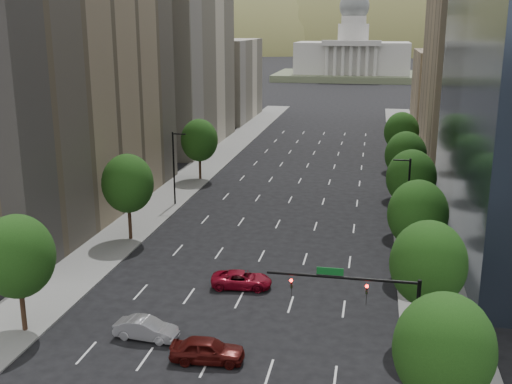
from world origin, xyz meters
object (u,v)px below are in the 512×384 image
Objects in this scene: car_silver at (146,329)px; car_red_far at (242,280)px; car_maroon at (207,350)px; capitol at (352,57)px; traffic_signal at (375,306)px.

car_silver is 0.89× the size of car_red_far.
car_maroon reaches higher than car_red_far.
capitol reaches higher than car_silver.
car_silver is (-5.03, 2.18, -0.09)m from car_maroon.
traffic_signal reaches higher than car_maroon.
car_maroon is (-10.55, 0.50, -4.34)m from traffic_signal.
traffic_signal is 11.42m from car_maroon.
car_maroon reaches higher than car_silver.
capitol is 217.24m from car_silver.
car_maroon is at bearing 176.20° from car_red_far.
car_maroon is at bearing -90.01° from capitol.
traffic_signal is at bearing -87.26° from capitol.
capitol reaches higher than car_maroon.
car_maroon is 5.48m from car_silver.
capitol is at bearing 92.74° from traffic_signal.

